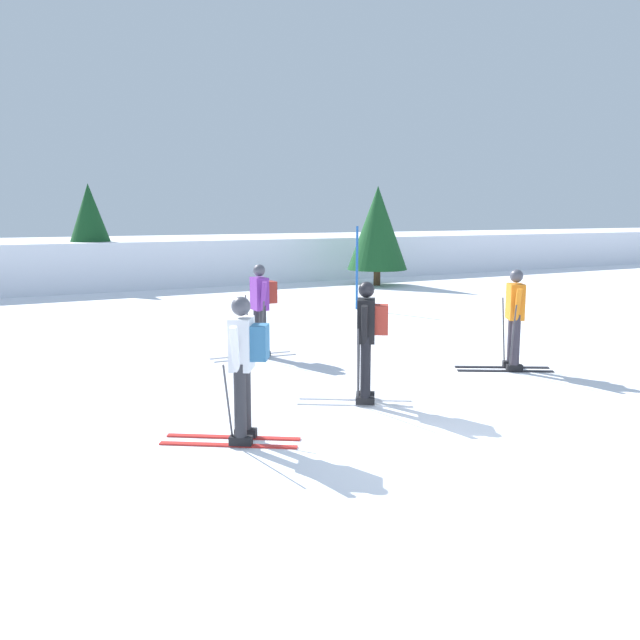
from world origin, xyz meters
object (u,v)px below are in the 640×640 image
at_px(skier_black, 368,336).
at_px(skier_purple, 261,305).
at_px(conifer_far_right, 378,228).
at_px(trail_marker_pole, 357,268).
at_px(skier_white, 244,362).
at_px(conifer_far_left, 90,225).
at_px(skier_orange, 514,317).

xyz_separation_m(skier_black, skier_purple, (-0.03, 3.61, 0.00)).
height_order(skier_purple, conifer_far_right, conifer_far_right).
bearing_deg(skier_purple, skier_black, -89.46).
bearing_deg(trail_marker_pole, skier_white, -128.18).
bearing_deg(conifer_far_left, skier_purple, -86.96).
distance_m(skier_white, trail_marker_pole, 11.20).
height_order(skier_orange, conifer_far_right, conifer_far_right).
height_order(skier_black, trail_marker_pole, trail_marker_pole).
height_order(conifer_far_left, conifer_far_right, conifer_far_left).
distance_m(trail_marker_pole, conifer_far_right, 6.40).
bearing_deg(skier_white, skier_black, 18.93).
bearing_deg(conifer_far_left, trail_marker_pole, -57.37).
bearing_deg(skier_white, trail_marker_pole, 51.82).
height_order(skier_white, skier_orange, same).
bearing_deg(conifer_far_right, skier_white, -128.22).
xyz_separation_m(skier_white, conifer_far_right, (10.84, 13.77, 1.13)).
height_order(skier_purple, conifer_far_left, conifer_far_left).
relative_size(skier_black, skier_white, 1.00).
relative_size(skier_purple, trail_marker_pole, 0.75).
relative_size(trail_marker_pole, conifer_far_right, 0.63).
xyz_separation_m(skier_purple, conifer_far_right, (8.74, 9.42, 1.13)).
bearing_deg(conifer_far_right, conifer_far_left, 158.90).
distance_m(skier_purple, conifer_far_right, 12.90).
distance_m(skier_orange, conifer_far_right, 13.68).
xyz_separation_m(skier_black, trail_marker_pole, (4.78, 8.07, 0.19)).
bearing_deg(skier_black, conifer_far_right, 56.26).
relative_size(skier_orange, skier_purple, 1.00).
bearing_deg(skier_white, conifer_far_left, 85.37).
xyz_separation_m(trail_marker_pole, conifer_far_left, (-5.51, 8.61, 1.09)).
distance_m(skier_black, conifer_far_left, 16.74).
bearing_deg(conifer_far_right, skier_purple, -132.85).
relative_size(trail_marker_pole, conifer_far_left, 0.63).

